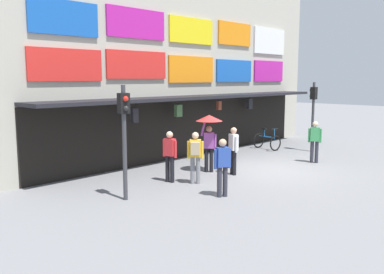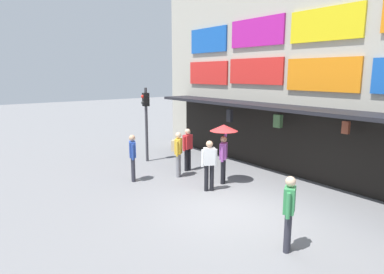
{
  "view_description": "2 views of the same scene",
  "coord_description": "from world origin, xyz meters",
  "views": [
    {
      "loc": [
        -12.99,
        -8.47,
        3.37
      ],
      "look_at": [
        -3.03,
        1.04,
        1.43
      ],
      "focal_mm": 38.93,
      "sensor_mm": 36.0,
      "label": 1
    },
    {
      "loc": [
        6.36,
        -6.34,
        3.8
      ],
      "look_at": [
        -2.96,
        0.76,
        1.55
      ],
      "focal_mm": 31.11,
      "sensor_mm": 36.0,
      "label": 2
    }
  ],
  "objects": [
    {
      "name": "pedestrian_in_purple",
      "position": [
        -3.46,
        0.48,
        0.98
      ],
      "size": [
        0.47,
        0.47,
        1.68
      ],
      "color": "gray",
      "rests_on": "ground"
    },
    {
      "name": "pedestrian_with_umbrella",
      "position": [
        -1.87,
        1.3,
        1.64
      ],
      "size": [
        0.96,
        0.96,
        2.08
      ],
      "color": "black",
      "rests_on": "ground"
    },
    {
      "name": "ground_plane",
      "position": [
        0.0,
        0.0,
        0.0
      ],
      "size": [
        80.0,
        80.0,
        0.0
      ],
      "primitive_type": "plane",
      "color": "slate"
    },
    {
      "name": "pedestrian_in_black",
      "position": [
        -1.58,
        0.41,
        0.95
      ],
      "size": [
        0.36,
        0.48,
        1.68
      ],
      "color": "black",
      "rests_on": "ground"
    },
    {
      "name": "pedestrian_in_green",
      "position": [
        2.31,
        -0.66,
        0.95
      ],
      "size": [
        0.37,
        0.47,
        1.68
      ],
      "color": "#2D2D38",
      "rests_on": "ground"
    },
    {
      "name": "traffic_light_near",
      "position": [
        -6.1,
        0.67,
        2.14
      ],
      "size": [
        0.32,
        0.35,
        3.2
      ],
      "color": "#38383D",
      "rests_on": "ground"
    },
    {
      "name": "shopfront",
      "position": [
        0.0,
        4.57,
        3.96
      ],
      "size": [
        18.0,
        2.6,
        8.0
      ],
      "color": "#B2AD9E",
      "rests_on": "ground"
    },
    {
      "name": "pedestrian_in_red",
      "position": [
        -4.0,
        -1.09,
        0.95
      ],
      "size": [
        0.49,
        0.35,
        1.68
      ],
      "color": "#2D2D38",
      "rests_on": "ground"
    },
    {
      "name": "traffic_light_far",
      "position": [
        4.66,
        0.69,
        2.14
      ],
      "size": [
        0.29,
        0.33,
        3.2
      ],
      "color": "#38383D",
      "rests_on": "ground"
    },
    {
      "name": "pedestrian_in_white",
      "position": [
        -3.87,
        1.24,
        0.95
      ],
      "size": [
        0.3,
        0.52,
        1.68
      ],
      "color": "black",
      "rests_on": "ground"
    },
    {
      "name": "bicycle_parked",
      "position": [
        3.72,
        2.52,
        0.39
      ],
      "size": [
        0.91,
        1.27,
        1.05
      ],
      "color": "black",
      "rests_on": "ground"
    }
  ]
}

